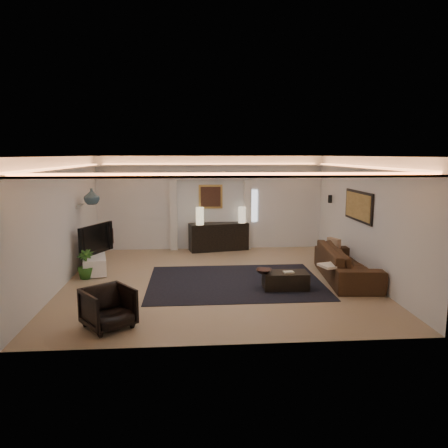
{
  "coord_description": "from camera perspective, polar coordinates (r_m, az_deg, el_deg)",
  "views": [
    {
      "loc": [
        -0.59,
        -9.8,
        2.94
      ],
      "look_at": [
        0.2,
        0.6,
        1.25
      ],
      "focal_mm": 34.43,
      "sensor_mm": 36.0,
      "label": 1
    }
  ],
  "objects": [
    {
      "name": "art_panel_gold",
      "position": [
        10.95,
        17.33,
        2.28
      ],
      "size": [
        0.02,
        1.5,
        0.62
      ],
      "primitive_type": "cube",
      "color": "tan",
      "rests_on": "wall_right"
    },
    {
      "name": "ginger_jar",
      "position": [
        11.55,
        -17.16,
        3.51
      ],
      "size": [
        0.4,
        0.4,
        0.41
      ],
      "primitive_type": "imported",
      "rotation": [
        0.0,
        0.0,
        -0.01
      ],
      "color": "#3C4F5B",
      "rests_on": "wall_niche"
    },
    {
      "name": "console",
      "position": [
        13.32,
        -0.72,
        -1.78
      ],
      "size": [
        1.87,
        0.9,
        0.9
      ],
      "primitive_type": "cube",
      "rotation": [
        0.0,
        0.0,
        0.19
      ],
      "color": "black",
      "rests_on": "ground"
    },
    {
      "name": "figurine",
      "position": [
        12.7,
        -14.82,
        -1.54
      ],
      "size": [
        0.19,
        0.19,
        0.43
      ],
      "primitive_type": "cylinder",
      "rotation": [
        0.0,
        0.0,
        0.21
      ],
      "color": "black",
      "rests_on": "media_ledge"
    },
    {
      "name": "ceiling",
      "position": [
        9.82,
        -0.91,
        8.96
      ],
      "size": [
        7.0,
        7.0,
        0.0
      ],
      "primitive_type": "plane",
      "rotation": [
        3.14,
        0.0,
        0.0
      ],
      "color": "white",
      "rests_on": "ground"
    },
    {
      "name": "lamp_left",
      "position": [
        12.91,
        -3.23,
        0.95
      ],
      "size": [
        0.31,
        0.31,
        0.53
      ],
      "primitive_type": "cylinder",
      "rotation": [
        0.0,
        0.0,
        -0.41
      ],
      "color": "#FFEDB7",
      "rests_on": "console"
    },
    {
      "name": "magazine",
      "position": [
        9.55,
        8.56,
        -6.18
      ],
      "size": [
        0.23,
        0.18,
        0.03
      ],
      "primitive_type": "cube",
      "rotation": [
        0.0,
        0.0,
        0.09
      ],
      "color": "beige",
      "rests_on": "coffee_table"
    },
    {
      "name": "throw_blanket",
      "position": [
        9.7,
        14.13,
        -5.35
      ],
      "size": [
        0.6,
        0.54,
        0.06
      ],
      "primitive_type": "cube",
      "rotation": [
        0.0,
        0.0,
        0.3
      ],
      "color": "silver",
      "rests_on": "sofa"
    },
    {
      "name": "coffee_table",
      "position": [
        9.63,
        8.16,
        -7.39
      ],
      "size": [
        0.99,
        0.55,
        0.36
      ],
      "primitive_type": "cube",
      "rotation": [
        0.0,
        0.0,
        -0.02
      ],
      "color": "#2D221D",
      "rests_on": "ground"
    },
    {
      "name": "tv",
      "position": [
        11.5,
        -17.14,
        -1.78
      ],
      "size": [
        1.28,
        0.7,
        0.76
      ],
      "primitive_type": "imported",
      "rotation": [
        0.0,
        0.0,
        1.15
      ],
      "color": "black",
      "rests_on": "media_ledge"
    },
    {
      "name": "alcove_header",
      "position": [
        13.23,
        -1.79,
        6.21
      ],
      "size": [
        2.52,
        0.2,
        0.12
      ],
      "primitive_type": "cube",
      "color": "silver",
      "rests_on": "wall_back"
    },
    {
      "name": "throw_pillow",
      "position": [
        11.74,
        14.36,
        -2.84
      ],
      "size": [
        0.27,
        0.43,
        0.41
      ],
      "primitive_type": "cube",
      "rotation": [
        0.0,
        0.0,
        0.4
      ],
      "color": "tan",
      "rests_on": "sofa"
    },
    {
      "name": "bowl",
      "position": [
        9.46,
        5.31,
        -6.09
      ],
      "size": [
        0.43,
        0.43,
        0.08
      ],
      "primitive_type": "imported",
      "rotation": [
        0.0,
        0.0,
        -0.3
      ],
      "color": "#3B251E",
      "rests_on": "coffee_table"
    },
    {
      "name": "wall_niche",
      "position": [
        11.63,
        -18.51,
        2.36
      ],
      "size": [
        0.1,
        0.55,
        0.04
      ],
      "primitive_type": "cube",
      "color": "silver",
      "rests_on": "wall_left"
    },
    {
      "name": "area_rug",
      "position": [
        10.09,
        1.49,
        -7.71
      ],
      "size": [
        4.0,
        3.0,
        0.01
      ],
      "primitive_type": "cube",
      "color": "black",
      "rests_on": "ground"
    },
    {
      "name": "plant",
      "position": [
        10.81,
        -17.91,
        -5.13
      ],
      "size": [
        0.45,
        0.45,
        0.69
      ],
      "primitive_type": "imported",
      "rotation": [
        0.0,
        0.0,
        -0.17
      ],
      "color": "#27551A",
      "rests_on": "ground"
    },
    {
      "name": "pilaster_left",
      "position": [
        13.34,
        -6.71,
        1.22
      ],
      "size": [
        0.22,
        0.2,
        2.2
      ],
      "primitive_type": "cube",
      "color": "silver",
      "rests_on": "ground"
    },
    {
      "name": "painting_canvas",
      "position": [
        13.32,
        -1.79,
        3.65
      ],
      "size": [
        0.62,
        0.02,
        0.62
      ],
      "primitive_type": "cube",
      "color": "#4C2D1E",
      "rests_on": "wall_back"
    },
    {
      "name": "painting_frame",
      "position": [
        13.35,
        -1.79,
        3.66
      ],
      "size": [
        0.74,
        0.04,
        0.74
      ],
      "primitive_type": "cube",
      "color": "tan",
      "rests_on": "wall_back"
    },
    {
      "name": "wall_back",
      "position": [
        13.4,
        -1.8,
        2.82
      ],
      "size": [
        7.0,
        0.0,
        7.0
      ],
      "primitive_type": "plane",
      "rotation": [
        1.57,
        0.0,
        0.0
      ],
      "color": "white",
      "rests_on": "ground"
    },
    {
      "name": "floor",
      "position": [
        10.25,
        -0.87,
        -7.47
      ],
      "size": [
        7.0,
        7.0,
        0.0
      ],
      "primitive_type": "plane",
      "color": "tan",
      "rests_on": "ground"
    },
    {
      "name": "wall_right",
      "position": [
        10.73,
        18.12,
        0.76
      ],
      "size": [
        0.0,
        7.0,
        7.0
      ],
      "primitive_type": "plane",
      "rotation": [
        1.57,
        0.0,
        -1.57
      ],
      "color": "white",
      "rests_on": "ground"
    },
    {
      "name": "daylight_slit",
      "position": [
        13.52,
        3.94,
        2.43
      ],
      "size": [
        0.25,
        0.03,
        1.0
      ],
      "primitive_type": "cube",
      "color": "white",
      "rests_on": "wall_back"
    },
    {
      "name": "wall_left",
      "position": [
        10.33,
        -20.65,
        0.31
      ],
      "size": [
        0.0,
        7.0,
        7.0
      ],
      "primitive_type": "plane",
      "rotation": [
        1.57,
        0.0,
        1.57
      ],
      "color": "white",
      "rests_on": "ground"
    },
    {
      "name": "pilaster_right",
      "position": [
        13.44,
        3.13,
        1.33
      ],
      "size": [
        0.22,
        0.2,
        2.2
      ],
      "primitive_type": "cube",
      "color": "silver",
      "rests_on": "ground"
    },
    {
      "name": "wall_sconce",
      "position": [
        12.71,
        13.91,
        3.24
      ],
      "size": [
        0.12,
        0.12,
        0.22
      ],
      "primitive_type": "cylinder",
      "color": "black",
      "rests_on": "wall_right"
    },
    {
      "name": "media_ledge",
      "position": [
        11.79,
        -16.81,
        -4.51
      ],
      "size": [
        1.0,
        2.23,
        0.41
      ],
      "primitive_type": "cube",
      "rotation": [
        0.0,
        0.0,
        0.22
      ],
      "color": "white",
      "rests_on": "ground"
    },
    {
      "name": "sofa",
      "position": [
        10.64,
        15.97,
        -5.07
      ],
      "size": [
        2.71,
        1.27,
        0.77
      ],
      "primitive_type": "imported",
      "rotation": [
        0.0,
        0.0,
        1.48
      ],
      "color": "#3E2713",
      "rests_on": "ground"
    },
    {
      "name": "armchair",
      "position": [
        7.72,
        -15.11,
        -10.7
      ],
      "size": [
        1.07,
        1.08,
        0.71
      ],
      "primitive_type": "imported",
      "rotation": [
        0.0,
        0.0,
        0.65
      ],
      "color": "black",
      "rests_on": "ground"
    },
    {
      "name": "art_panel_frame",
      "position": [
        10.96,
        17.45,
        2.28
      ],
      "size": [
        0.04,
        1.64,
        0.74
      ],
      "primitive_type": "cube",
      "color": "black",
      "rests_on": "wall_right"
    },
    {
      "name": "lamp_right",
      "position": [
        13.27,
        2.4,
        1.19
      ],
      "size": [
        0.28,
        0.28,
        0.49
      ],
      "primitive_type": "cylinder",
      "rotation": [
        0.0,
        0.0,
        -0.3
      ],
      "color": "beige",
      "rests_on": "console"
    },
    {
      "name": "wall_front",
      "position": [
        6.5,
        0.99,
        -4.06
      ],
      "size": [
        7.0,
        0.0,
        7.0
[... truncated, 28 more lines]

